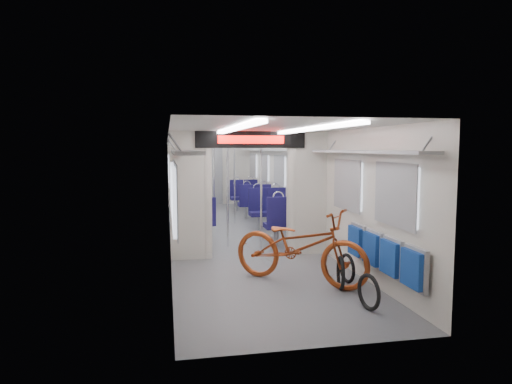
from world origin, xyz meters
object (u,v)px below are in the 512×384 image
(bike_hoop_b, at_px, (341,275))
(seat_bay_far_right, at_px, (249,196))
(bike_hoop_a, at_px, (369,294))
(stanchion_near_right, at_px, (261,192))
(stanchion_far_left, at_px, (214,180))
(seat_bay_near_right, at_px, (277,212))
(bicycle, at_px, (300,246))
(seat_bay_near_left, at_px, (192,212))
(bike_hoop_c, at_px, (347,270))
(stanchion_near_left, at_px, (228,190))
(stanchion_far_right, at_px, (235,180))
(flip_bench, at_px, (382,253))
(seat_bay_far_left, at_px, (186,197))

(bike_hoop_b, height_order, seat_bay_far_right, seat_bay_far_right)
(bike_hoop_a, bearing_deg, seat_bay_far_right, 89.94)
(seat_bay_far_right, xyz_separation_m, stanchion_near_right, (-0.62, -4.79, 0.61))
(seat_bay_far_right, xyz_separation_m, stanchion_far_left, (-1.21, -1.44, 0.61))
(seat_bay_near_right, bearing_deg, bike_hoop_b, -90.66)
(bike_hoop_a, distance_m, seat_bay_far_right, 8.39)
(stanchion_near_right, bearing_deg, bicycle, -87.57)
(seat_bay_near_left, distance_m, stanchion_near_right, 2.28)
(bicycle, relative_size, bike_hoop_b, 4.37)
(seat_bay_far_right, bearing_deg, seat_bay_near_left, -122.01)
(stanchion_near_right, bearing_deg, seat_bay_near_right, 62.98)
(bike_hoop_c, bearing_deg, stanchion_near_left, 116.34)
(stanchion_far_left, bearing_deg, stanchion_far_right, -25.01)
(flip_bench, height_order, stanchion_far_right, stanchion_far_right)
(seat_bay_near_right, distance_m, stanchion_far_right, 2.10)
(bike_hoop_c, height_order, stanchion_far_right, stanchion_far_right)
(bicycle, height_order, stanchion_far_left, stanchion_far_left)
(bike_hoop_a, distance_m, bike_hoop_c, 1.15)
(flip_bench, relative_size, stanchion_near_right, 0.92)
(stanchion_far_right, bearing_deg, bike_hoop_c, -81.20)
(bike_hoop_c, bearing_deg, seat_bay_far_left, 105.15)
(bike_hoop_a, height_order, seat_bay_far_left, seat_bay_far_left)
(flip_bench, distance_m, stanchion_near_right, 3.28)
(bike_hoop_a, distance_m, stanchion_near_left, 4.26)
(seat_bay_near_left, bearing_deg, seat_bay_near_right, -17.28)
(seat_bay_far_left, bearing_deg, bike_hoop_a, -77.89)
(seat_bay_far_left, xyz_separation_m, stanchion_far_right, (1.18, -1.98, 0.61))
(bicycle, bearing_deg, flip_bench, -86.94)
(bike_hoop_c, relative_size, seat_bay_far_right, 0.22)
(bike_hoop_b, distance_m, seat_bay_near_right, 3.99)
(bike_hoop_a, height_order, bike_hoop_c, bike_hoop_a)
(seat_bay_far_right, bearing_deg, bike_hoop_b, -90.35)
(seat_bay_near_right, height_order, seat_bay_far_left, seat_bay_near_right)
(bike_hoop_c, height_order, seat_bay_far_left, seat_bay_far_left)
(bike_hoop_a, relative_size, seat_bay_near_left, 0.23)
(seat_bay_far_left, bearing_deg, seat_bay_near_left, -90.00)
(bike_hoop_c, bearing_deg, bicycle, 169.21)
(bike_hoop_b, relative_size, seat_bay_near_right, 0.22)
(stanchion_near_left, bearing_deg, seat_bay_far_right, 74.40)
(seat_bay_near_right, xyz_separation_m, seat_bay_far_left, (-1.87, 3.87, -0.02))
(seat_bay_near_left, distance_m, seat_bay_near_right, 1.96)
(stanchion_far_right, bearing_deg, bicycle, -88.24)
(flip_bench, distance_m, bike_hoop_b, 0.66)
(bicycle, height_order, bike_hoop_a, bicycle)
(stanchion_far_left, height_order, stanchion_far_right, same)
(bike_hoop_a, xyz_separation_m, stanchion_far_left, (-1.20, 6.94, 0.94))
(stanchion_near_right, bearing_deg, bike_hoop_c, -72.10)
(seat_bay_far_right, bearing_deg, flip_bench, -86.95)
(seat_bay_far_left, bearing_deg, flip_bench, -74.30)
(stanchion_far_right, bearing_deg, seat_bay_far_left, 120.84)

